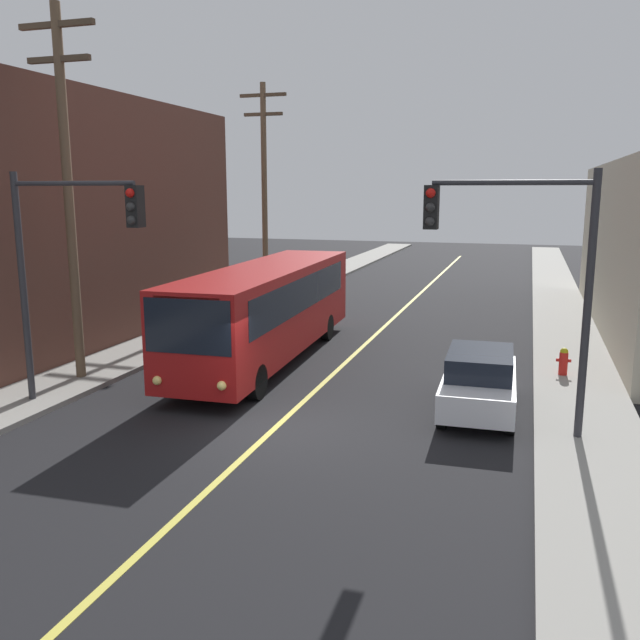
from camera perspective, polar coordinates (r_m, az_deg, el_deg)
name	(u,v)px	position (r m, az deg, el deg)	size (l,w,h in m)	color
ground_plane	(274,429)	(16.36, -3.93, -9.29)	(120.00, 120.00, 0.00)	black
sidewalk_left	(199,328)	(28.04, -10.36, -0.65)	(2.50, 90.00, 0.15)	gray
sidewalk_right	(570,353)	(24.97, 20.65, -2.64)	(2.50, 90.00, 0.15)	gray
lane_stripe_center	(394,318)	(30.35, 6.38, 0.21)	(0.16, 60.00, 0.01)	#D8CC4C
building_left_brick	(9,220)	(28.46, -25.10, 7.76)	(10.00, 17.89, 9.11)	brown
city_bus	(268,307)	(22.37, -4.46, 1.08)	(3.01, 12.23, 3.20)	maroon
parked_car_white	(479,380)	(17.78, 13.50, -5.06)	(1.92, 4.45, 1.62)	silver
utility_pole_near	(67,180)	(20.74, -20.83, 11.12)	(2.40, 0.28, 10.60)	brown
utility_pole_mid	(264,183)	(34.05, -4.80, 11.58)	(2.40, 0.28, 10.69)	brown
traffic_signal_left_corner	(69,246)	(17.97, -20.70, 5.95)	(3.75, 0.48, 6.00)	#2D2D33
traffic_signal_right_corner	(518,253)	(15.58, 16.59, 5.52)	(3.75, 0.48, 6.00)	#2D2D33
fire_hydrant	(564,361)	(21.57, 20.14, -3.31)	(0.44, 0.26, 0.84)	red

